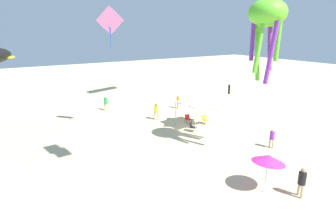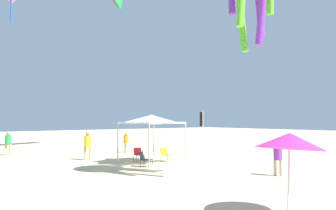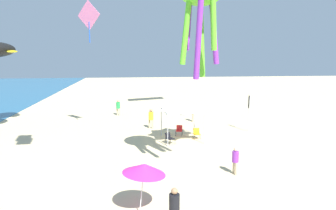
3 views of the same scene
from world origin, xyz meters
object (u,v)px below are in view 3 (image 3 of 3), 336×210
(person_kite_handler, at_px, (174,205))
(kite_diamond_pink, at_px, (89,17))
(folding_chair_near_cooler, at_px, (179,130))
(person_near_umbrella, at_px, (193,112))
(person_far_stroller, at_px, (235,158))
(person_beachcomber, at_px, (151,117))
(banner_flag, at_px, (249,109))
(canopy_tent, at_px, (182,108))
(beach_umbrella, at_px, (144,169))
(folding_chair_right_of_tent, at_px, (169,137))
(person_watching_sky, at_px, (118,106))
(folding_chair_left_of_tent, at_px, (197,133))

(person_kite_handler, xyz_separation_m, kite_diamond_pink, (14.69, 5.17, 8.61))
(folding_chair_near_cooler, relative_size, person_near_umbrella, 0.51)
(folding_chair_near_cooler, height_order, person_near_umbrella, person_near_umbrella)
(person_near_umbrella, bearing_deg, person_kite_handler, 1.70)
(person_far_stroller, xyz_separation_m, person_kite_handler, (-5.11, 4.09, 0.09))
(person_kite_handler, bearing_deg, person_beachcomber, 26.26)
(banner_flag, relative_size, person_far_stroller, 2.03)
(canopy_tent, relative_size, beach_umbrella, 1.34)
(folding_chair_near_cooler, relative_size, person_kite_handler, 0.47)
(canopy_tent, height_order, folding_chair_near_cooler, canopy_tent)
(beach_umbrella, bearing_deg, banner_flag, -36.23)
(folding_chair_right_of_tent, xyz_separation_m, folding_chair_near_cooler, (2.20, -1.06, 0.00))
(person_near_umbrella, bearing_deg, person_watching_sky, -101.35)
(canopy_tent, bearing_deg, beach_umbrella, 163.62)
(folding_chair_left_of_tent, distance_m, person_far_stroller, 7.33)
(person_far_stroller, bearing_deg, canopy_tent, -172.90)
(folding_chair_right_of_tent, relative_size, banner_flag, 0.25)
(folding_chair_right_of_tent, height_order, folding_chair_left_of_tent, same)
(canopy_tent, distance_m, person_kite_handler, 12.43)
(banner_flag, distance_m, person_watching_sky, 14.17)
(canopy_tent, distance_m, person_far_stroller, 7.52)
(canopy_tent, xyz_separation_m, folding_chair_right_of_tent, (-0.86, 1.09, -2.10))
(person_near_umbrella, bearing_deg, beach_umbrella, -2.83)
(beach_umbrella, distance_m, folding_chair_right_of_tent, 10.21)
(folding_chair_right_of_tent, xyz_separation_m, person_near_umbrella, (7.04, -3.10, 0.47))
(beach_umbrella, distance_m, person_beachcomber, 14.61)
(person_far_stroller, relative_size, person_near_umbrella, 1.00)
(beach_umbrella, relative_size, person_far_stroller, 1.47)
(person_far_stroller, bearing_deg, beach_umbrella, -63.76)
(person_beachcomber, bearing_deg, person_kite_handler, 125.84)
(person_kite_handler, xyz_separation_m, person_watching_sky, (21.97, 3.56, -0.02))
(banner_flag, relative_size, person_beachcomber, 1.81)
(banner_flag, distance_m, person_kite_handler, 16.36)
(person_beachcomber, bearing_deg, banner_flag, -157.30)
(canopy_tent, relative_size, kite_diamond_pink, 0.95)
(canopy_tent, bearing_deg, person_near_umbrella, -18.01)
(folding_chair_left_of_tent, relative_size, person_watching_sky, 0.47)
(person_far_stroller, height_order, person_near_umbrella, person_near_umbrella)
(folding_chair_left_of_tent, bearing_deg, kite_diamond_pink, 165.18)
(person_far_stroller, height_order, person_kite_handler, person_kite_handler)
(banner_flag, height_order, person_far_stroller, banner_flag)
(person_kite_handler, relative_size, person_watching_sky, 1.01)
(person_kite_handler, height_order, kite_diamond_pink, kite_diamond_pink)
(folding_chair_right_of_tent, bearing_deg, beach_umbrella, -135.60)
(person_near_umbrella, bearing_deg, canopy_tent, -3.85)
(person_far_stroller, bearing_deg, banner_flag, 146.41)
(beach_umbrella, height_order, folding_chair_near_cooler, beach_umbrella)
(folding_chair_left_of_tent, height_order, person_kite_handler, person_kite_handler)
(person_near_umbrella, distance_m, person_beachcomber, 4.91)
(banner_flag, xyz_separation_m, person_far_stroller, (-9.02, 4.10, -1.02))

